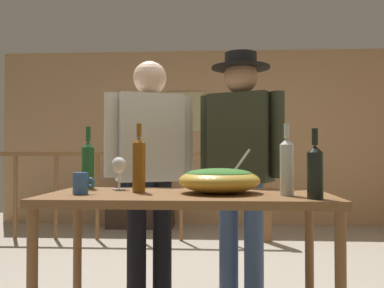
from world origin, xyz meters
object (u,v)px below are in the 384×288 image
(wine_bottle_dark, at_px, (315,171))
(mug_blue, at_px, (81,183))
(tv_console, at_px, (141,212))
(wine_bottle_clear, at_px, (287,166))
(flat_screen_tv, at_px, (140,180))
(serving_table, at_px, (188,210))
(stair_railing, at_px, (159,183))
(wine_glass, at_px, (119,167))
(salad_bowl, at_px, (219,179))
(person_standing_left, at_px, (150,158))
(wine_bottle_amber, at_px, (139,164))
(wine_bottle_green, at_px, (88,164))
(framed_picture, at_px, (186,112))
(person_standing_right, at_px, (241,153))

(wine_bottle_dark, height_order, mug_blue, wine_bottle_dark)
(tv_console, distance_m, wine_bottle_clear, 4.11)
(flat_screen_tv, xyz_separation_m, serving_table, (0.90, -3.67, 0.07))
(stair_railing, xyz_separation_m, wine_glass, (0.12, -2.63, 0.27))
(salad_bowl, bearing_deg, flat_screen_tv, 106.24)
(wine_bottle_dark, xyz_separation_m, person_standing_left, (-0.90, 0.96, 0.04))
(tv_console, height_order, serving_table, serving_table)
(wine_bottle_amber, bearing_deg, wine_bottle_clear, -9.38)
(flat_screen_tv, bearing_deg, person_standing_left, -78.66)
(wine_bottle_green, height_order, person_standing_left, person_standing_left)
(wine_glass, relative_size, mug_blue, 1.63)
(framed_picture, bearing_deg, person_standing_right, -79.44)
(mug_blue, xyz_separation_m, person_standing_right, (0.84, 0.80, 0.15))
(framed_picture, xyz_separation_m, wine_bottle_green, (-0.30, -3.74, -0.66))
(stair_railing, xyz_separation_m, mug_blue, (-0.00, -2.91, 0.20))
(serving_table, bearing_deg, salad_bowl, 4.44)
(stair_railing, relative_size, wine_bottle_clear, 10.20)
(stair_railing, relative_size, wine_bottle_dark, 11.29)
(flat_screen_tv, distance_m, person_standing_right, 3.22)
(wine_glass, height_order, wine_bottle_amber, wine_bottle_amber)
(wine_bottle_clear, bearing_deg, framed_picture, 100.91)
(wine_glass, xyz_separation_m, wine_bottle_green, (-0.20, 0.07, 0.01))
(stair_railing, bearing_deg, person_standing_left, -84.17)
(wine_bottle_green, relative_size, mug_blue, 3.19)
(salad_bowl, relative_size, person_standing_left, 0.25)
(salad_bowl, xyz_separation_m, wine_glass, (-0.56, 0.18, 0.06))
(wine_bottle_amber, xyz_separation_m, mug_blue, (-0.27, -0.12, -0.10))
(stair_railing, distance_m, flat_screen_tv, 0.93)
(tv_console, distance_m, serving_table, 3.84)
(salad_bowl, bearing_deg, wine_bottle_green, 162.35)
(flat_screen_tv, height_order, wine_bottle_clear, wine_bottle_clear)
(framed_picture, bearing_deg, flat_screen_tv, -151.97)
(flat_screen_tv, distance_m, wine_bottle_dark, 4.20)
(serving_table, xyz_separation_m, person_standing_right, (0.31, 0.71, 0.29))
(wine_glass, relative_size, person_standing_right, 0.11)
(framed_picture, distance_m, wine_bottle_clear, 4.22)
(salad_bowl, relative_size, mug_blue, 3.72)
(salad_bowl, xyz_separation_m, wine_bottle_dark, (0.43, -0.26, 0.06))
(wine_bottle_dark, bearing_deg, wine_bottle_green, 157.18)
(wine_bottle_clear, relative_size, mug_blue, 3.11)
(flat_screen_tv, bearing_deg, person_standing_right, -67.68)
(stair_railing, distance_m, wine_bottle_amber, 2.82)
(wine_glass, bearing_deg, stair_railing, 92.66)
(wine_bottle_amber, height_order, mug_blue, wine_bottle_amber)
(wine_bottle_green, height_order, wine_bottle_clear, wine_bottle_green)
(framed_picture, xyz_separation_m, flat_screen_tv, (-0.60, -0.32, -0.97))
(salad_bowl, xyz_separation_m, wine_bottle_amber, (-0.42, 0.01, 0.08))
(flat_screen_tv, relative_size, salad_bowl, 1.25)
(framed_picture, distance_m, mug_blue, 4.16)
(wine_glass, height_order, wine_bottle_green, wine_bottle_green)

